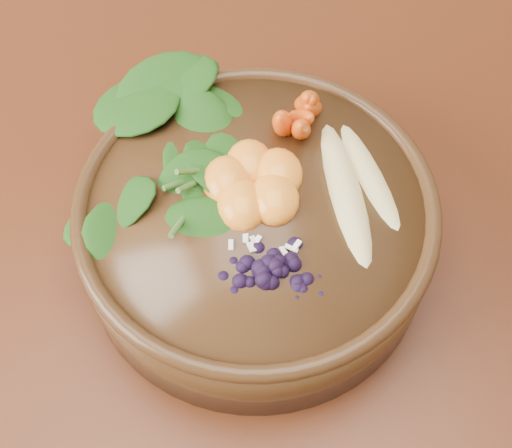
{
  "coord_description": "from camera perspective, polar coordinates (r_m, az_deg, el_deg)",
  "views": [
    {
      "loc": [
        0.04,
        -0.33,
        1.35
      ],
      "look_at": [
        0.06,
        0.01,
        0.8
      ],
      "focal_mm": 50.0,
      "sensor_mm": 36.0,
      "label": 1
    }
  ],
  "objects": [
    {
      "name": "kale_heap",
      "position": [
        0.63,
        -5.58,
        7.03
      ],
      "size": [
        0.23,
        0.21,
        0.05
      ],
      "primitive_type": null,
      "rotation": [
        0.0,
        0.0,
        0.14
      ],
      "color": "#1D4F11",
      "rests_on": "stoneware_bowl"
    },
    {
      "name": "stoneware_bowl",
      "position": [
        0.65,
        -0.0,
        -0.46
      ],
      "size": [
        0.36,
        0.36,
        0.09
      ],
      "primitive_type": "cylinder",
      "rotation": [
        0.0,
        0.0,
        0.14
      ],
      "color": "#3D2410",
      "rests_on": "dining_table"
    },
    {
      "name": "carrot_cluster",
      "position": [
        0.64,
        3.66,
        10.9
      ],
      "size": [
        0.07,
        0.07,
        0.09
      ],
      "primitive_type": null,
      "rotation": [
        0.0,
        0.0,
        0.14
      ],
      "color": "#EC5A1A",
      "rests_on": "stoneware_bowl"
    },
    {
      "name": "mandarin_cluster",
      "position": [
        0.61,
        -0.14,
        4.07
      ],
      "size": [
        0.11,
        0.11,
        0.04
      ],
      "primitive_type": null,
      "rotation": [
        0.0,
        0.0,
        0.14
      ],
      "color": "orange",
      "rests_on": "stoneware_bowl"
    },
    {
      "name": "dining_table",
      "position": [
        0.77,
        -4.27,
        -6.28
      ],
      "size": [
        1.6,
        0.9,
        0.75
      ],
      "color": "#331C0C",
      "rests_on": "ground"
    },
    {
      "name": "banana_halves",
      "position": [
        0.62,
        8.29,
        4.03
      ],
      "size": [
        0.08,
        0.18,
        0.03
      ],
      "rotation": [
        0.0,
        0.0,
        0.14
      ],
      "color": "#E0CC84",
      "rests_on": "stoneware_bowl"
    },
    {
      "name": "coconut_flakes",
      "position": [
        0.6,
        0.6,
        0.16
      ],
      "size": [
        0.11,
        0.09,
        0.01
      ],
      "primitive_type": null,
      "rotation": [
        0.0,
        0.0,
        0.14
      ],
      "color": "white",
      "rests_on": "stoneware_bowl"
    },
    {
      "name": "blueberry_pile",
      "position": [
        0.56,
        1.58,
        -2.6
      ],
      "size": [
        0.16,
        0.13,
        0.04
      ],
      "primitive_type": null,
      "rotation": [
        0.0,
        0.0,
        0.14
      ],
      "color": "black",
      "rests_on": "stoneware_bowl"
    }
  ]
}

